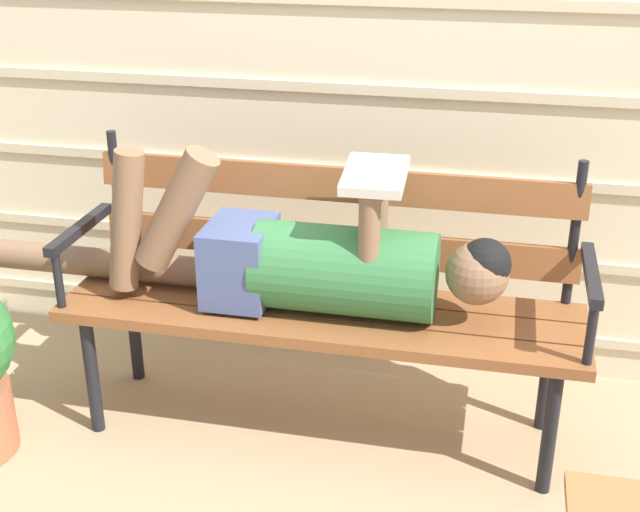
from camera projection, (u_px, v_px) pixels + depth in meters
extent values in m
plane|color=tan|center=(313.00, 447.00, 2.77)|extent=(12.00, 12.00, 0.00)
cube|color=beige|center=(356.00, 43.00, 2.90)|extent=(4.28, 0.06, 2.37)
cube|color=beige|center=(350.00, 316.00, 3.29)|extent=(4.28, 0.02, 0.04)
cube|color=beige|center=(351.00, 246.00, 3.17)|extent=(4.28, 0.02, 0.04)
cube|color=beige|center=(352.00, 171.00, 3.05)|extent=(4.28, 0.02, 0.04)
cube|color=beige|center=(353.00, 89.00, 2.93)|extent=(4.28, 0.02, 0.04)
cube|color=beige|center=(355.00, 0.00, 2.81)|extent=(4.28, 0.02, 0.04)
cube|color=brown|center=(310.00, 335.00, 2.57)|extent=(1.66, 0.13, 0.04)
cube|color=brown|center=(320.00, 313.00, 2.69)|extent=(1.66, 0.13, 0.04)
cube|color=brown|center=(329.00, 293.00, 2.82)|extent=(1.66, 0.13, 0.04)
cube|color=brown|center=(334.00, 245.00, 2.82)|extent=(1.59, 0.05, 0.11)
cube|color=brown|center=(334.00, 184.00, 2.73)|extent=(1.59, 0.05, 0.11)
cylinder|color=black|center=(118.00, 198.00, 2.93)|extent=(0.03, 0.03, 0.47)
cylinder|color=black|center=(574.00, 234.00, 2.63)|extent=(0.03, 0.03, 0.47)
cylinder|color=black|center=(92.00, 375.00, 2.78)|extent=(0.04, 0.04, 0.42)
cylinder|color=black|center=(550.00, 432.00, 2.49)|extent=(0.04, 0.04, 0.42)
cylinder|color=black|center=(134.00, 327.00, 3.08)|extent=(0.04, 0.04, 0.42)
cylinder|color=black|center=(547.00, 373.00, 2.79)|extent=(0.04, 0.04, 0.42)
cube|color=black|center=(79.00, 229.00, 2.76)|extent=(0.04, 0.41, 0.03)
cylinder|color=black|center=(58.00, 278.00, 2.66)|extent=(0.03, 0.03, 0.20)
cube|color=black|center=(592.00, 274.00, 2.45)|extent=(0.04, 0.41, 0.03)
cylinder|color=black|center=(591.00, 332.00, 2.34)|extent=(0.03, 0.03, 0.20)
cylinder|color=#33703D|center=(345.00, 270.00, 2.62)|extent=(0.56, 0.28, 0.28)
cube|color=#475684|center=(240.00, 261.00, 2.68)|extent=(0.20, 0.26, 0.25)
sphere|color=brown|center=(477.00, 274.00, 2.52)|extent=(0.19, 0.19, 0.19)
sphere|color=black|center=(485.00, 264.00, 2.51)|extent=(0.16, 0.16, 0.16)
cylinder|color=brown|center=(176.00, 210.00, 2.59)|extent=(0.29, 0.11, 0.41)
cylinder|color=brown|center=(127.00, 221.00, 2.64)|extent=(0.16, 0.09, 0.47)
cylinder|color=brown|center=(107.00, 263.00, 2.87)|extent=(0.82, 0.10, 0.10)
cylinder|color=brown|center=(369.00, 238.00, 2.47)|extent=(0.06, 0.06, 0.30)
cylinder|color=brown|center=(378.00, 218.00, 2.61)|extent=(0.06, 0.06, 0.30)
cube|color=silver|center=(375.00, 175.00, 2.47)|extent=(0.19, 0.26, 0.06)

